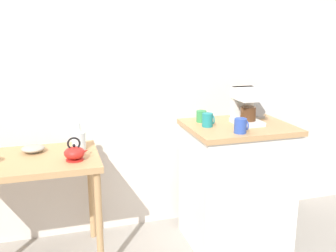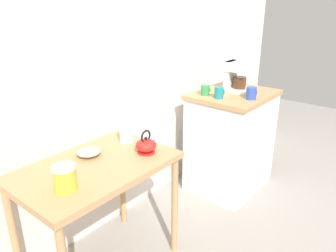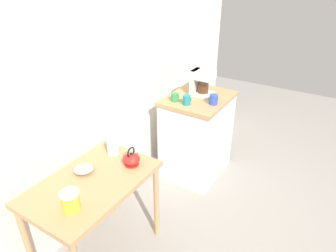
{
  "view_description": "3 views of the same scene",
  "coord_description": "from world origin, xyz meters",
  "px_view_note": "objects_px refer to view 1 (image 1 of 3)",
  "views": [
    {
      "loc": [
        -0.46,
        -2.46,
        1.6
      ],
      "look_at": [
        0.26,
        -0.03,
        0.94
      ],
      "focal_mm": 41.34,
      "sensor_mm": 36.0,
      "label": 1
    },
    {
      "loc": [
        -1.72,
        -1.35,
        1.67
      ],
      "look_at": [
        -0.14,
        -0.05,
        0.88
      ],
      "focal_mm": 34.95,
      "sensor_mm": 36.0,
      "label": 2
    },
    {
      "loc": [
        -1.82,
        -1.29,
        2.12
      ],
      "look_at": [
        0.12,
        -0.09,
        0.89
      ],
      "focal_mm": 32.2,
      "sensor_mm": 36.0,
      "label": 3
    }
  ],
  "objects_px": {
    "mug_blue": "(241,126)",
    "table_clock": "(258,110)",
    "bowl_stoneware": "(33,148)",
    "mug_tall_green": "(202,116)",
    "teakettle": "(75,153)",
    "coffee_maker": "(246,104)",
    "mug_dark_teal": "(208,120)",
    "glass_carafe_vase": "(79,140)"
  },
  "relations": [
    {
      "from": "teakettle",
      "to": "glass_carafe_vase",
      "type": "distance_m",
      "value": 0.22
    },
    {
      "from": "mug_blue",
      "to": "mug_dark_teal",
      "type": "relative_size",
      "value": 1.03
    },
    {
      "from": "bowl_stoneware",
      "to": "mug_blue",
      "type": "relative_size",
      "value": 1.54
    },
    {
      "from": "mug_tall_green",
      "to": "mug_dark_teal",
      "type": "xyz_separation_m",
      "value": [
        -0.01,
        -0.14,
        0.01
      ]
    },
    {
      "from": "glass_carafe_vase",
      "to": "table_clock",
      "type": "distance_m",
      "value": 1.35
    },
    {
      "from": "mug_blue",
      "to": "table_clock",
      "type": "bearing_deg",
      "value": 46.95
    },
    {
      "from": "bowl_stoneware",
      "to": "glass_carafe_vase",
      "type": "xyz_separation_m",
      "value": [
        0.3,
        -0.02,
        0.04
      ]
    },
    {
      "from": "glass_carafe_vase",
      "to": "bowl_stoneware",
      "type": "bearing_deg",
      "value": 175.72
    },
    {
      "from": "bowl_stoneware",
      "to": "table_clock",
      "type": "bearing_deg",
      "value": -2.71
    },
    {
      "from": "teakettle",
      "to": "mug_dark_teal",
      "type": "xyz_separation_m",
      "value": [
        0.92,
        0.03,
        0.14
      ]
    },
    {
      "from": "coffee_maker",
      "to": "table_clock",
      "type": "distance_m",
      "value": 0.23
    },
    {
      "from": "mug_dark_teal",
      "to": "bowl_stoneware",
      "type": "bearing_deg",
      "value": 169.94
    },
    {
      "from": "bowl_stoneware",
      "to": "coffee_maker",
      "type": "relative_size",
      "value": 0.58
    },
    {
      "from": "bowl_stoneware",
      "to": "teakettle",
      "type": "relative_size",
      "value": 0.95
    },
    {
      "from": "teakettle",
      "to": "mug_tall_green",
      "type": "distance_m",
      "value": 0.95
    },
    {
      "from": "mug_blue",
      "to": "table_clock",
      "type": "xyz_separation_m",
      "value": [
        0.32,
        0.35,
        0.01
      ]
    },
    {
      "from": "mug_blue",
      "to": "mug_dark_teal",
      "type": "distance_m",
      "value": 0.26
    },
    {
      "from": "bowl_stoneware",
      "to": "glass_carafe_vase",
      "type": "bearing_deg",
      "value": -4.28
    },
    {
      "from": "teakettle",
      "to": "mug_tall_green",
      "type": "relative_size",
      "value": 1.9
    },
    {
      "from": "table_clock",
      "to": "coffee_maker",
      "type": "bearing_deg",
      "value": -143.61
    },
    {
      "from": "mug_blue",
      "to": "table_clock",
      "type": "distance_m",
      "value": 0.47
    },
    {
      "from": "mug_tall_green",
      "to": "mug_dark_teal",
      "type": "relative_size",
      "value": 0.89
    },
    {
      "from": "bowl_stoneware",
      "to": "teakettle",
      "type": "bearing_deg",
      "value": -42.95
    },
    {
      "from": "glass_carafe_vase",
      "to": "mug_dark_teal",
      "type": "bearing_deg",
      "value": -12.0
    },
    {
      "from": "glass_carafe_vase",
      "to": "mug_dark_teal",
      "type": "height_order",
      "value": "mug_dark_teal"
    },
    {
      "from": "glass_carafe_vase",
      "to": "table_clock",
      "type": "xyz_separation_m",
      "value": [
        1.34,
        -0.06,
        0.14
      ]
    },
    {
      "from": "bowl_stoneware",
      "to": "mug_dark_teal",
      "type": "height_order",
      "value": "mug_dark_teal"
    },
    {
      "from": "bowl_stoneware",
      "to": "mug_tall_green",
      "type": "height_order",
      "value": "mug_tall_green"
    },
    {
      "from": "mug_tall_green",
      "to": "mug_blue",
      "type": "bearing_deg",
      "value": -69.36
    },
    {
      "from": "glass_carafe_vase",
      "to": "coffee_maker",
      "type": "relative_size",
      "value": 0.73
    },
    {
      "from": "mug_blue",
      "to": "mug_dark_teal",
      "type": "bearing_deg",
      "value": 123.58
    },
    {
      "from": "mug_tall_green",
      "to": "mug_dark_teal",
      "type": "distance_m",
      "value": 0.14
    },
    {
      "from": "mug_blue",
      "to": "table_clock",
      "type": "relative_size",
      "value": 0.72
    },
    {
      "from": "bowl_stoneware",
      "to": "mug_blue",
      "type": "distance_m",
      "value": 1.4
    },
    {
      "from": "bowl_stoneware",
      "to": "mug_tall_green",
      "type": "bearing_deg",
      "value": -3.33
    },
    {
      "from": "teakettle",
      "to": "table_clock",
      "type": "distance_m",
      "value": 1.4
    },
    {
      "from": "teakettle",
      "to": "coffee_maker",
      "type": "distance_m",
      "value": 1.24
    },
    {
      "from": "coffee_maker",
      "to": "mug_dark_teal",
      "type": "distance_m",
      "value": 0.31
    },
    {
      "from": "mug_tall_green",
      "to": "teakettle",
      "type": "bearing_deg",
      "value": -169.4
    },
    {
      "from": "teakettle",
      "to": "coffee_maker",
      "type": "bearing_deg",
      "value": 1.8
    },
    {
      "from": "mug_blue",
      "to": "mug_dark_teal",
      "type": "xyz_separation_m",
      "value": [
        -0.14,
        0.22,
        -0.0
      ]
    },
    {
      "from": "coffee_maker",
      "to": "mug_blue",
      "type": "height_order",
      "value": "coffee_maker"
    }
  ]
}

